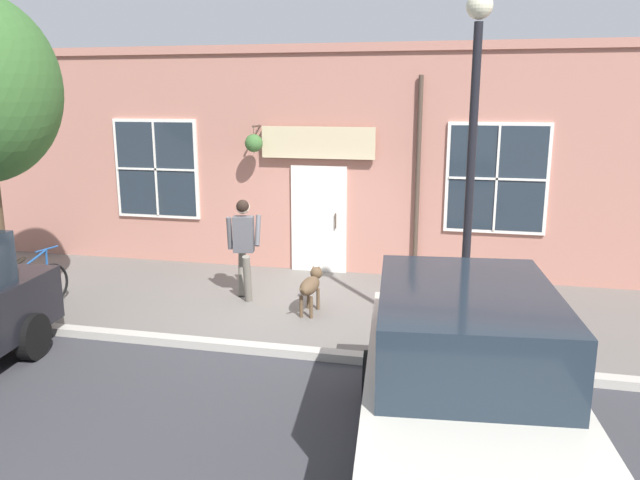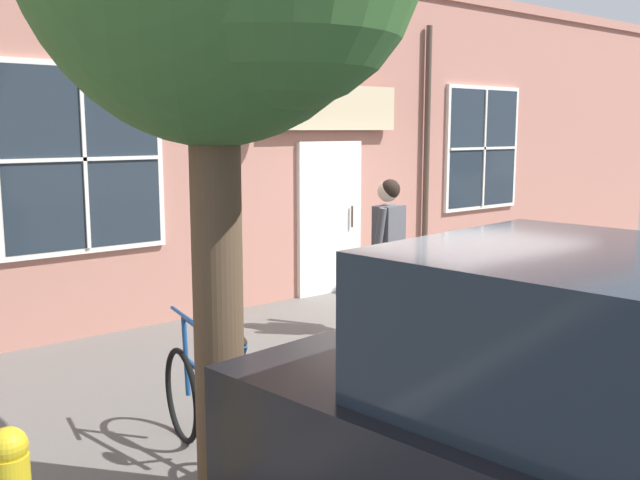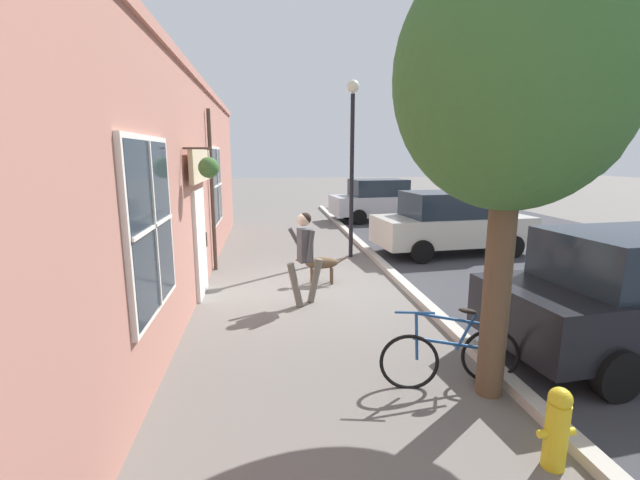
# 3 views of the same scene
# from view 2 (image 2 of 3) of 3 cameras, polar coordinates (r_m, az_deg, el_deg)

# --- Properties ---
(ground_plane) EXTENTS (90.00, 90.00, 0.00)m
(ground_plane) POSITION_cam_2_polar(r_m,az_deg,el_deg) (8.46, 9.86, -6.79)
(ground_plane) COLOR #66605B
(storefront_facade) EXTENTS (0.95, 18.00, 4.37)m
(storefront_facade) POSITION_cam_2_polar(r_m,az_deg,el_deg) (9.83, -0.29, 8.45)
(storefront_facade) COLOR #B27566
(storefront_facade) RESTS_ON ground_plane
(pedestrian_walking) EXTENTS (0.71, 0.55, 1.73)m
(pedestrian_walking) POSITION_cam_2_polar(r_m,az_deg,el_deg) (7.82, 5.49, -0.13)
(pedestrian_walking) COLOR #6B665B
(pedestrian_walking) RESTS_ON ground_plane
(dog_on_leash) EXTENTS (1.12, 0.29, 0.69)m
(dog_on_leash) POSITION_cam_2_polar(r_m,az_deg,el_deg) (8.61, 13.39, -3.50)
(dog_on_leash) COLOR brown
(dog_on_leash) RESTS_ON ground_plane
(leaning_bicycle) EXTENTS (1.74, 0.21, 1.01)m
(leaning_bicycle) POSITION_cam_2_polar(r_m,az_deg,el_deg) (5.01, -7.94, -13.29)
(leaning_bicycle) COLOR black
(leaning_bicycle) RESTS_ON ground_plane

